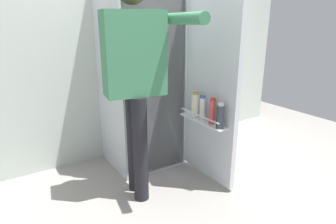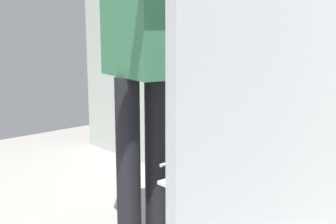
% 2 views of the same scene
% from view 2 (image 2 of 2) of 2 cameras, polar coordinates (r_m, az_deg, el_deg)
% --- Properties ---
extents(refrigerator, '(0.71, 1.26, 1.79)m').
position_cam_2_polar(refrigerator, '(2.23, 12.17, 5.37)').
color(refrigerator, silver).
rests_on(refrigerator, ground_plane).
extents(person, '(0.58, 0.82, 1.74)m').
position_cam_2_polar(person, '(2.10, -3.33, 9.70)').
color(person, black).
rests_on(person, ground_plane).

